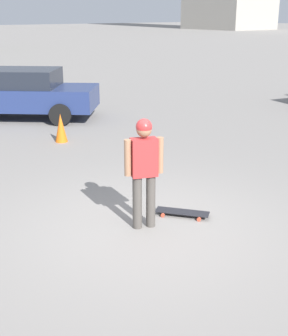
{
  "coord_description": "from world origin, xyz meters",
  "views": [
    {
      "loc": [
        3.73,
        4.94,
        2.97
      ],
      "look_at": [
        0.0,
        0.0,
        0.9
      ],
      "focal_mm": 50.0,
      "sensor_mm": 36.0,
      "label": 1
    }
  ],
  "objects_px": {
    "skateboard": "(182,212)",
    "car_parked_near": "(22,93)",
    "traffic_cone": "(61,128)",
    "person": "(144,164)"
  },
  "relations": [
    {
      "from": "person",
      "to": "car_parked_near",
      "type": "relative_size",
      "value": 0.36
    },
    {
      "from": "car_parked_near",
      "to": "person",
      "type": "bearing_deg",
      "value": 119.53
    },
    {
      "from": "traffic_cone",
      "to": "skateboard",
      "type": "bearing_deg",
      "value": 83.71
    },
    {
      "from": "person",
      "to": "skateboard",
      "type": "distance_m",
      "value": 1.14
    },
    {
      "from": "car_parked_near",
      "to": "traffic_cone",
      "type": "distance_m",
      "value": 3.09
    },
    {
      "from": "skateboard",
      "to": "car_parked_near",
      "type": "bearing_deg",
      "value": -44.01
    },
    {
      "from": "person",
      "to": "skateboard",
      "type": "height_order",
      "value": "person"
    },
    {
      "from": "person",
      "to": "traffic_cone",
      "type": "xyz_separation_m",
      "value": [
        -1.25,
        -4.96,
        -0.62
      ]
    },
    {
      "from": "person",
      "to": "car_parked_near",
      "type": "distance_m",
      "value": 8.16
    },
    {
      "from": "traffic_cone",
      "to": "person",
      "type": "bearing_deg",
      "value": 75.87
    }
  ]
}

